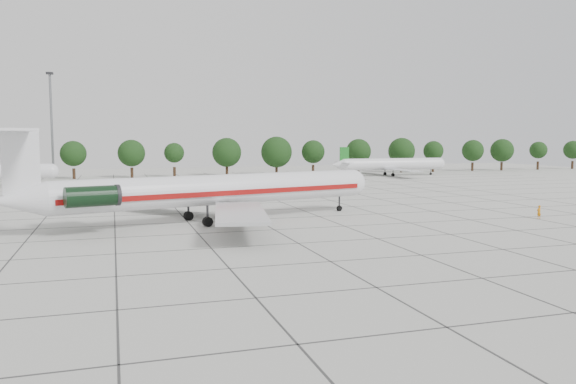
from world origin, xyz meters
name	(u,v)px	position (x,y,z in m)	size (l,w,h in m)	color
ground	(274,230)	(0.00, 0.00, 0.00)	(260.00, 260.00, 0.00)	beige
apron_joints	(243,212)	(0.00, 15.00, 0.01)	(170.00, 170.00, 0.02)	#383838
main_airliner	(203,190)	(-6.39, 7.09, 3.72)	(44.35, 34.21, 10.55)	silver
ground_crew	(539,212)	(32.53, -1.49, 0.80)	(0.59, 0.38, 1.60)	orange
bg_airliner_d	(392,164)	(52.28, 73.20, 2.91)	(28.24, 27.20, 7.40)	silver
tree_line	(131,153)	(-11.68, 85.00, 5.98)	(249.86, 8.44, 10.22)	#332114
floodlight_mast	(51,119)	(-30.00, 92.00, 14.28)	(1.60, 1.60, 25.45)	slate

